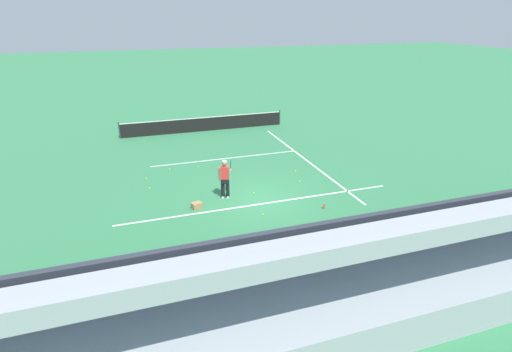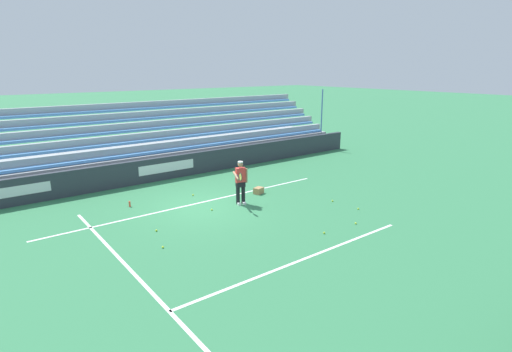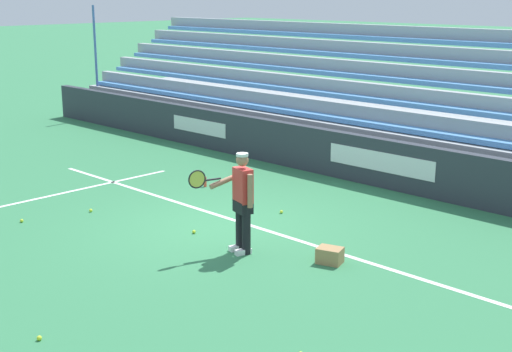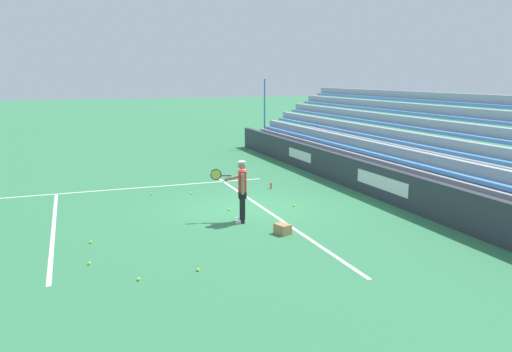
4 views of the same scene
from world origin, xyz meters
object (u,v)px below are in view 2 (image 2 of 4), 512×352
Objects in this scene: tennis_player at (241,182)px; tennis_ball_on_baseline at (163,247)px; tennis_ball_stray_back at (358,209)px; tennis_ball_far_left at (324,233)px; water_bottle at (130,204)px; tennis_ball_by_box at (356,223)px; tennis_ball_midcourt at (156,230)px; tennis_ball_toward_net at (212,210)px; ball_box_cardboard at (259,191)px; tennis_ball_near_player at (193,195)px; tennis_ball_far_right at (333,201)px.

tennis_player is 4.61m from tennis_ball_on_baseline.
tennis_player is 25.98× the size of tennis_ball_stray_back.
water_bottle reaches higher than tennis_ball_far_left.
tennis_ball_by_box is at bearing 130.38° from water_bottle.
tennis_ball_midcourt is (3.77, 0.54, -0.86)m from tennis_player.
tennis_player is 1.56m from tennis_ball_toward_net.
tennis_ball_toward_net is at bearing 134.87° from water_bottle.
tennis_ball_by_box is (-5.68, 3.57, 0.00)m from tennis_ball_midcourt.
tennis_ball_stray_back is at bearing 158.77° from tennis_ball_midcourt.
tennis_ball_on_baseline is 0.30× the size of water_bottle.
tennis_ball_midcourt is 2.90m from water_bottle.
tennis_ball_toward_net is 0.30× the size of water_bottle.
tennis_ball_near_player is at bearing -30.97° from ball_box_cardboard.
tennis_player is 4.59m from tennis_ball_stray_back.
tennis_ball_midcourt is at bearing 13.48° from tennis_ball_toward_net.
tennis_ball_stray_back is 1.00× the size of tennis_ball_far_left.
tennis_ball_stray_back and tennis_ball_near_player have the same top height.
tennis_ball_by_box is at bearing 127.61° from tennis_ball_toward_net.
tennis_ball_on_baseline is at bearing 24.21° from ball_box_cardboard.
tennis_ball_on_baseline is 1.00× the size of tennis_ball_toward_net.
tennis_ball_toward_net is 4.83m from tennis_ball_far_right.
tennis_ball_midcourt is 1.00× the size of tennis_ball_toward_net.
ball_box_cardboard is 6.06× the size of tennis_ball_far_right.
tennis_ball_toward_net is at bearing -146.40° from tennis_ball_on_baseline.
tennis_ball_stray_back is 2.81m from tennis_ball_far_left.
tennis_player is 4.13m from tennis_ball_far_left.
tennis_player reaches higher than tennis_ball_near_player.
tennis_ball_far_left is at bearing 103.23° from tennis_ball_near_player.
water_bottle is (-0.56, -4.19, 0.08)m from tennis_ball_on_baseline.
water_bottle is at bearing -33.22° from tennis_player.
tennis_player is at bearing 115.43° from tennis_ball_near_player.
tennis_ball_toward_net is 1.00× the size of tennis_ball_near_player.
ball_box_cardboard is 6.06× the size of tennis_ball_far_left.
tennis_ball_near_player is (-3.16, -3.91, 0.00)m from tennis_ball_on_baseline.
tennis_ball_stray_back and tennis_ball_by_box have the same top height.
tennis_ball_near_player is at bearing -128.91° from tennis_ball_on_baseline.
ball_box_cardboard is at bearing -65.61° from tennis_ball_stray_back.
water_bottle is at bearing -6.01° from tennis_ball_near_player.
tennis_ball_midcourt is at bearing -105.97° from tennis_ball_on_baseline.
tennis_ball_near_player is (2.89, -6.18, 0.00)m from tennis_ball_by_box.
tennis_ball_near_player is (1.43, -6.09, 0.00)m from tennis_ball_far_left.
tennis_ball_toward_net and tennis_ball_by_box have the same top height.
tennis_ball_midcourt is 7.00m from tennis_ball_far_right.
ball_box_cardboard is at bearing 161.14° from water_bottle.
tennis_ball_by_box is (-1.91, 4.11, -0.86)m from tennis_player.
ball_box_cardboard reaches higher than tennis_ball_far_right.
tennis_ball_near_player is at bearing -98.77° from tennis_ball_toward_net.
tennis_ball_on_baseline is 6.46m from tennis_ball_by_box.
ball_box_cardboard is 3.15m from tennis_ball_far_right.
water_bottle is (5.49, -6.46, 0.08)m from tennis_ball_by_box.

